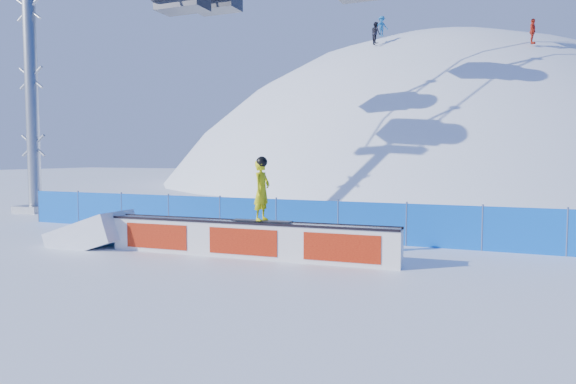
% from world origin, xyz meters
% --- Properties ---
extents(ground, '(160.00, 160.00, 0.00)m').
position_xyz_m(ground, '(0.00, 0.00, 0.00)').
color(ground, white).
rests_on(ground, ground).
extents(snow_hill, '(64.00, 64.00, 64.00)m').
position_xyz_m(snow_hill, '(0.00, 42.00, -18.00)').
color(snow_hill, white).
rests_on(snow_hill, ground).
extents(safety_fence, '(22.05, 0.05, 1.30)m').
position_xyz_m(safety_fence, '(0.00, 4.50, 0.60)').
color(safety_fence, blue).
rests_on(safety_fence, ground).
extents(rail_box, '(7.67, 0.85, 0.92)m').
position_xyz_m(rail_box, '(-0.42, 1.34, 0.45)').
color(rail_box, white).
rests_on(rail_box, ground).
extents(snow_ramp, '(2.32, 1.50, 1.41)m').
position_xyz_m(snow_ramp, '(-5.20, 1.14, 0.00)').
color(snow_ramp, white).
rests_on(snow_ramp, ground).
extents(snowboarder, '(1.55, 0.57, 1.61)m').
position_xyz_m(snowboarder, '(-0.01, 1.35, 1.71)').
color(snowboarder, black).
rests_on(snowboarder, rail_box).
extents(distant_skiers, '(16.45, 6.34, 5.17)m').
position_xyz_m(distant_skiers, '(1.68, 30.37, 11.72)').
color(distant_skiers, black).
rests_on(distant_skiers, ground).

